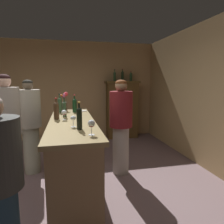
{
  "coord_description": "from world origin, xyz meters",
  "views": [
    {
      "loc": [
        0.25,
        -2.8,
        1.63
      ],
      "look_at": [
        0.92,
        0.24,
        1.15
      ],
      "focal_mm": 32.26,
      "sensor_mm": 36.0,
      "label": 1
    }
  ],
  "objects_px": {
    "patron_tall": "(7,129)",
    "display_bottle_center": "(131,76)",
    "wine_bottle_syrah": "(60,104)",
    "wine_glass_mid": "(73,119)",
    "display_bottle_midleft": "(122,76)",
    "wine_bottle_pinot": "(75,105)",
    "wine_glass_front": "(64,113)",
    "bar_counter": "(73,155)",
    "wine_glass_rear": "(91,124)",
    "display_bottle_left": "(115,76)",
    "bartender": "(121,123)",
    "wine_bottle_rose": "(64,108)",
    "flower_arrangement": "(64,103)",
    "cheese_plate": "(83,111)",
    "patron_near_entrance": "(30,123)",
    "patron_in_grey": "(1,120)",
    "display_cabinet": "(122,108)",
    "wine_bottle_malbec": "(56,110)",
    "wine_bottle_riesling": "(79,117)"
  },
  "relations": [
    {
      "from": "wine_bottle_syrah",
      "to": "wine_glass_front",
      "type": "bearing_deg",
      "value": -83.81
    },
    {
      "from": "display_cabinet",
      "to": "flower_arrangement",
      "type": "xyz_separation_m",
      "value": [
        -1.59,
        -1.62,
        0.36
      ]
    },
    {
      "from": "cheese_plate",
      "to": "patron_tall",
      "type": "xyz_separation_m",
      "value": [
        -1.13,
        -0.67,
        -0.13
      ]
    },
    {
      "from": "display_bottle_center",
      "to": "wine_glass_front",
      "type": "bearing_deg",
      "value": -125.36
    },
    {
      "from": "wine_bottle_syrah",
      "to": "wine_bottle_malbec",
      "type": "relative_size",
      "value": 1.07
    },
    {
      "from": "display_bottle_midleft",
      "to": "wine_bottle_syrah",
      "type": "bearing_deg",
      "value": -132.26
    },
    {
      "from": "bar_counter",
      "to": "cheese_plate",
      "type": "xyz_separation_m",
      "value": [
        0.22,
        0.86,
        0.54
      ]
    },
    {
      "from": "wine_glass_front",
      "to": "display_bottle_center",
      "type": "xyz_separation_m",
      "value": [
        1.83,
        2.58,
        0.59
      ]
    },
    {
      "from": "wine_glass_mid",
      "to": "display_bottle_midleft",
      "type": "height_order",
      "value": "display_bottle_midleft"
    },
    {
      "from": "flower_arrangement",
      "to": "cheese_plate",
      "type": "xyz_separation_m",
      "value": [
        0.34,
        -0.15,
        -0.14
      ]
    },
    {
      "from": "wine_bottle_syrah",
      "to": "wine_glass_mid",
      "type": "xyz_separation_m",
      "value": [
        0.2,
        -1.24,
        -0.05
      ]
    },
    {
      "from": "patron_near_entrance",
      "to": "patron_in_grey",
      "type": "height_order",
      "value": "patron_near_entrance"
    },
    {
      "from": "cheese_plate",
      "to": "patron_near_entrance",
      "type": "xyz_separation_m",
      "value": [
        -0.92,
        -0.1,
        -0.18
      ]
    },
    {
      "from": "display_bottle_midleft",
      "to": "patron_tall",
      "type": "xyz_separation_m",
      "value": [
        -2.39,
        -2.44,
        -0.84
      ]
    },
    {
      "from": "patron_tall",
      "to": "display_bottle_center",
      "type": "bearing_deg",
      "value": 35.9
    },
    {
      "from": "patron_near_entrance",
      "to": "display_bottle_center",
      "type": "bearing_deg",
      "value": 93.69
    },
    {
      "from": "wine_glass_front",
      "to": "wine_bottle_malbec",
      "type": "bearing_deg",
      "value": 142.42
    },
    {
      "from": "wine_bottle_malbec",
      "to": "wine_bottle_riesling",
      "type": "distance_m",
      "value": 0.77
    },
    {
      "from": "wine_glass_mid",
      "to": "wine_glass_rear",
      "type": "height_order",
      "value": "wine_glass_rear"
    },
    {
      "from": "patron_near_entrance",
      "to": "display_bottle_left",
      "type": "bearing_deg",
      "value": 99.84
    },
    {
      "from": "wine_glass_rear",
      "to": "patron_near_entrance",
      "type": "xyz_separation_m",
      "value": [
        -0.89,
        1.63,
        -0.28
      ]
    },
    {
      "from": "bar_counter",
      "to": "patron_near_entrance",
      "type": "distance_m",
      "value": 1.1
    },
    {
      "from": "patron_near_entrance",
      "to": "bartender",
      "type": "xyz_separation_m",
      "value": [
        1.55,
        -0.37,
        0.0
      ]
    },
    {
      "from": "bar_counter",
      "to": "display_bottle_center",
      "type": "bearing_deg",
      "value": 56.69
    },
    {
      "from": "wine_glass_rear",
      "to": "display_bottle_midleft",
      "type": "height_order",
      "value": "display_bottle_midleft"
    },
    {
      "from": "display_cabinet",
      "to": "cheese_plate",
      "type": "xyz_separation_m",
      "value": [
        -1.25,
        -1.77,
        0.22
      ]
    },
    {
      "from": "cheese_plate",
      "to": "display_bottle_midleft",
      "type": "distance_m",
      "value": 2.29
    },
    {
      "from": "wine_glass_mid",
      "to": "wine_bottle_pinot",
      "type": "bearing_deg",
      "value": 87.1
    },
    {
      "from": "display_bottle_center",
      "to": "bar_counter",
      "type": "bearing_deg",
      "value": -123.31
    },
    {
      "from": "wine_bottle_rose",
      "to": "wine_glass_mid",
      "type": "bearing_deg",
      "value": -81.37
    },
    {
      "from": "display_cabinet",
      "to": "wine_glass_front",
      "type": "xyz_separation_m",
      "value": [
        -1.58,
        -2.58,
        0.32
      ]
    },
    {
      "from": "display_bottle_center",
      "to": "bartender",
      "type": "height_order",
      "value": "display_bottle_center"
    },
    {
      "from": "wine_bottle_pinot",
      "to": "bartender",
      "type": "relative_size",
      "value": 0.2
    },
    {
      "from": "flower_arrangement",
      "to": "patron_in_grey",
      "type": "height_order",
      "value": "patron_in_grey"
    },
    {
      "from": "wine_bottle_pinot",
      "to": "wine_glass_front",
      "type": "distance_m",
      "value": 0.74
    },
    {
      "from": "bartender",
      "to": "wine_bottle_rose",
      "type": "bearing_deg",
      "value": 15.4
    },
    {
      "from": "patron_tall",
      "to": "patron_in_grey",
      "type": "relative_size",
      "value": 1.05
    },
    {
      "from": "wine_glass_rear",
      "to": "display_bottle_left",
      "type": "distance_m",
      "value": 3.7
    },
    {
      "from": "flower_arrangement",
      "to": "patron_tall",
      "type": "bearing_deg",
      "value": -133.92
    },
    {
      "from": "display_cabinet",
      "to": "wine_glass_front",
      "type": "relative_size",
      "value": 11.03
    },
    {
      "from": "wine_glass_mid",
      "to": "bartender",
      "type": "relative_size",
      "value": 0.09
    },
    {
      "from": "wine_bottle_rose",
      "to": "flower_arrangement",
      "type": "xyz_separation_m",
      "value": [
        -0.02,
        0.71,
        0.01
      ]
    },
    {
      "from": "bar_counter",
      "to": "wine_bottle_syrah",
      "type": "bearing_deg",
      "value": 103.37
    },
    {
      "from": "wine_bottle_syrah",
      "to": "patron_tall",
      "type": "bearing_deg",
      "value": -139.94
    },
    {
      "from": "display_bottle_left",
      "to": "wine_bottle_pinot",
      "type": "bearing_deg",
      "value": -122.27
    },
    {
      "from": "wine_bottle_syrah",
      "to": "wine_glass_rear",
      "type": "relative_size",
      "value": 2.09
    },
    {
      "from": "wine_bottle_malbec",
      "to": "bartender",
      "type": "xyz_separation_m",
      "value": [
        1.06,
        0.26,
        -0.31
      ]
    },
    {
      "from": "wine_bottle_pinot",
      "to": "bartender",
      "type": "distance_m",
      "value": 0.91
    },
    {
      "from": "wine_bottle_pinot",
      "to": "patron_tall",
      "type": "height_order",
      "value": "patron_tall"
    },
    {
      "from": "display_bottle_left",
      "to": "bartender",
      "type": "bearing_deg",
      "value": -100.38
    }
  ]
}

